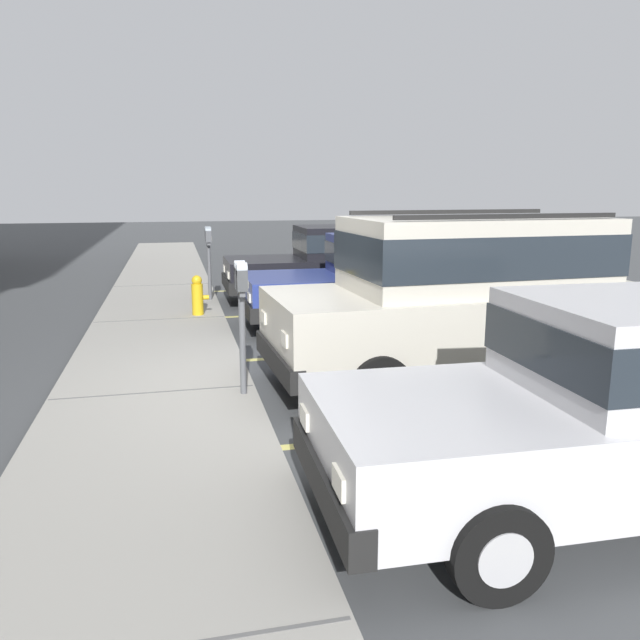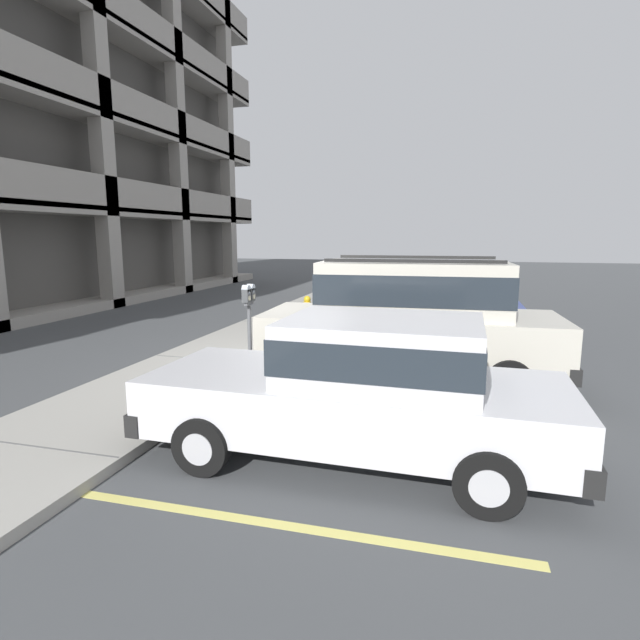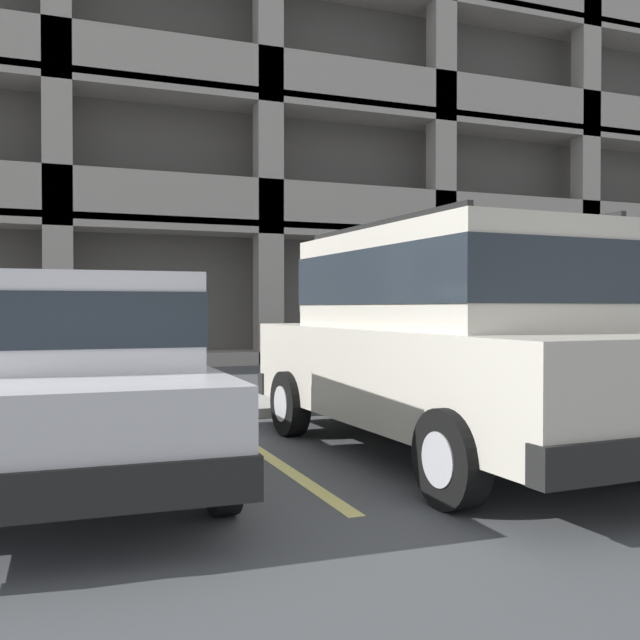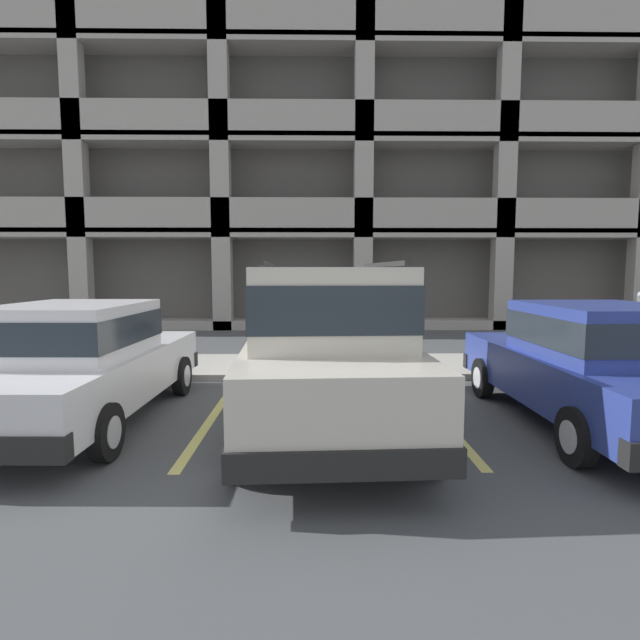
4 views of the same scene
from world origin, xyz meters
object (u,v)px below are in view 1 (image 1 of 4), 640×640
object	(u,v)px
red_sedan	(636,398)
fire_hydrant	(198,295)
parking_meter_near	(241,296)
silver_suv	(470,293)
blue_coupe	(337,261)
parking_meter_far	(208,246)
dark_hatchback	(382,278)

from	to	relation	value
red_sedan	fire_hydrant	xyz separation A→B (m)	(7.37, 2.81, -0.36)
red_sedan	parking_meter_near	distance (m)	3.81
silver_suv	parking_meter_near	xyz separation A→B (m)	(-0.21, 2.73, 0.10)
blue_coupe	fire_hydrant	xyz separation A→B (m)	(-1.62, 2.96, -0.36)
parking_meter_near	parking_meter_far	xyz separation A→B (m)	(6.04, -0.01, 0.01)
silver_suv	fire_hydrant	xyz separation A→B (m)	(4.31, 3.03, -0.62)
dark_hatchback	parking_meter_near	size ratio (longest dim) A/B	3.12
silver_suv	red_sedan	world-z (taller)	silver_suv
red_sedan	fire_hydrant	bearing A→B (deg)	22.12
silver_suv	dark_hatchback	world-z (taller)	silver_suv
red_sedan	blue_coupe	size ratio (longest dim) A/B	1.01
blue_coupe	parking_meter_near	size ratio (longest dim) A/B	3.13
red_sedan	parking_meter_near	world-z (taller)	parking_meter_near
fire_hydrant	silver_suv	bearing A→B (deg)	-144.92
dark_hatchback	silver_suv	bearing A→B (deg)	179.65
red_sedan	blue_coupe	bearing A→B (deg)	0.28
silver_suv	blue_coupe	distance (m)	5.94
red_sedan	dark_hatchback	size ratio (longest dim) A/B	1.01
parking_meter_far	fire_hydrant	bearing A→B (deg)	168.66
fire_hydrant	red_sedan	bearing A→B (deg)	-159.14
red_sedan	parking_meter_far	distance (m)	9.24
silver_suv	fire_hydrant	bearing A→B (deg)	32.63
parking_meter_far	fire_hydrant	distance (m)	1.70
parking_meter_near	parking_meter_far	size ratio (longest dim) A/B	0.99
dark_hatchback	fire_hydrant	xyz separation A→B (m)	(1.02, 3.05, -0.36)
silver_suv	parking_meter_far	world-z (taller)	silver_suv
parking_meter_far	red_sedan	bearing A→B (deg)	-164.23
blue_coupe	silver_suv	bearing A→B (deg)	-179.21
red_sedan	parking_meter_far	xyz separation A→B (m)	(8.88, 2.51, 0.38)
red_sedan	blue_coupe	xyz separation A→B (m)	(8.99, -0.15, 0.00)
silver_suv	red_sedan	size ratio (longest dim) A/B	1.08
dark_hatchback	parking_meter_far	size ratio (longest dim) A/B	3.09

